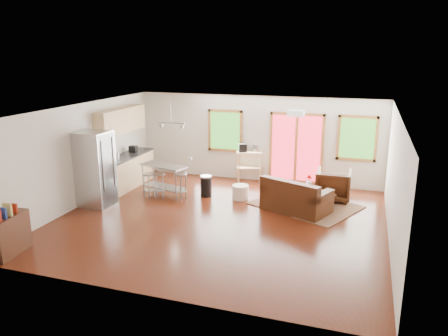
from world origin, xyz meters
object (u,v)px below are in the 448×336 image
(ottoman, at_px, (283,191))
(island, at_px, (164,174))
(loveseat, at_px, (295,199))
(refrigerator, at_px, (96,169))
(coffee_table, at_px, (315,195))
(kitchen_cart, at_px, (248,156))
(rug, at_px, (305,205))
(armchair, at_px, (333,183))

(ottoman, bearing_deg, island, -166.61)
(loveseat, height_order, refrigerator, refrigerator)
(loveseat, distance_m, ottoman, 1.09)
(coffee_table, bearing_deg, kitchen_cart, 142.76)
(refrigerator, bearing_deg, rug, 19.01)
(loveseat, relative_size, armchair, 2.00)
(loveseat, relative_size, kitchen_cart, 1.56)
(coffee_table, distance_m, ottoman, 1.03)
(coffee_table, height_order, ottoman, coffee_table)
(loveseat, height_order, ottoman, loveseat)
(ottoman, relative_size, island, 0.37)
(island, height_order, kitchen_cart, kitchen_cart)
(ottoman, xyz_separation_m, island, (-3.19, -0.76, 0.41))
(armchair, relative_size, island, 0.63)
(kitchen_cart, bearing_deg, loveseat, -50.68)
(ottoman, height_order, island, island)
(armchair, bearing_deg, coffee_table, 60.60)
(armchair, distance_m, kitchen_cart, 2.83)
(coffee_table, xyz_separation_m, refrigerator, (-5.36, -1.64, 0.65))
(rug, distance_m, refrigerator, 5.46)
(armchair, xyz_separation_m, refrigerator, (-5.74, -2.34, 0.51))
(loveseat, height_order, coffee_table, loveseat)
(ottoman, height_order, refrigerator, refrigerator)
(coffee_table, relative_size, ottoman, 2.01)
(ottoman, relative_size, kitchen_cart, 0.45)
(ottoman, xyz_separation_m, refrigerator, (-4.44, -2.09, 0.79))
(refrigerator, bearing_deg, ottoman, 26.41)
(coffee_table, distance_m, refrigerator, 5.64)
(rug, distance_m, island, 3.91)
(refrigerator, distance_m, island, 1.87)
(island, bearing_deg, refrigerator, -133.20)
(refrigerator, bearing_deg, loveseat, 14.10)
(coffee_table, bearing_deg, rug, 178.31)
(rug, xyz_separation_m, coffee_table, (0.25, -0.01, 0.31))
(kitchen_cart, bearing_deg, ottoman, -43.26)
(loveseat, distance_m, kitchen_cart, 2.89)
(island, bearing_deg, coffee_table, 4.22)
(rug, relative_size, armchair, 2.70)
(refrigerator, bearing_deg, island, 47.99)
(loveseat, bearing_deg, island, -160.78)
(island, bearing_deg, armchair, 12.62)
(coffee_table, height_order, refrigerator, refrigerator)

